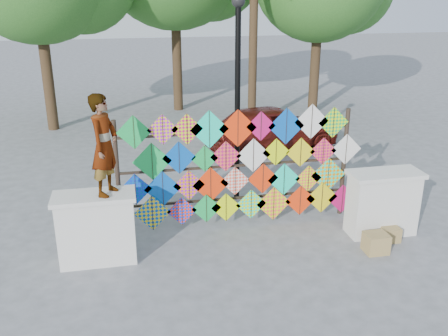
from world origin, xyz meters
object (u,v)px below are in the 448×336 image
Objects in this scene: vendor_woman at (104,145)px; kite_rack at (241,168)px; lamppost at (238,82)px; sedan at (272,128)px.

kite_rack is at bearing -44.32° from vendor_woman.
vendor_woman is (-2.55, -0.92, 0.92)m from kite_rack.
lamppost reaches higher than vendor_woman.
sedan is at bearing 66.25° from kite_rack.
vendor_woman is 0.39× the size of lamppost.
kite_rack is 2.87× the size of vendor_woman.
lamppost is (2.75, 2.20, 0.55)m from vendor_woman.
kite_rack is 2.86m from vendor_woman.
kite_rack is at bearing 144.19° from sedan.
lamppost reaches higher than kite_rack.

